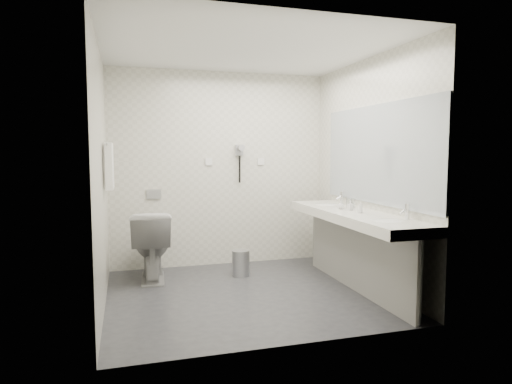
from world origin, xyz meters
name	(u,v)px	position (x,y,z in m)	size (l,w,h in m)	color
floor	(246,294)	(0.00, 0.00, 0.00)	(2.80, 2.80, 0.00)	#2C2D32
ceiling	(246,49)	(0.00, 0.00, 2.50)	(2.80, 2.80, 0.00)	silver
wall_back	(220,169)	(0.00, 1.30, 1.25)	(2.80, 2.80, 0.00)	silver
wall_front	(291,182)	(0.00, -1.30, 1.25)	(2.80, 2.80, 0.00)	silver
wall_left	(101,176)	(-1.40, 0.00, 1.25)	(2.60, 2.60, 0.00)	silver
wall_right	(368,172)	(1.40, 0.00, 1.25)	(2.60, 2.60, 0.00)	silver
vanity_counter	(354,216)	(1.12, -0.20, 0.80)	(0.55, 2.20, 0.10)	white
vanity_panel	(355,255)	(1.15, -0.20, 0.38)	(0.03, 2.15, 0.75)	gray
vanity_post_near	(419,283)	(1.18, -1.24, 0.38)	(0.06, 0.06, 0.75)	silver
vanity_post_far	(317,237)	(1.18, 0.84, 0.38)	(0.06, 0.06, 0.75)	silver
mirror	(377,154)	(1.39, -0.20, 1.45)	(0.02, 2.20, 1.05)	#B2BCC6
basin_near	(389,222)	(1.12, -0.85, 0.83)	(0.40, 0.31, 0.05)	white
basin_far	(327,206)	(1.12, 0.45, 0.83)	(0.40, 0.31, 0.05)	white
faucet_near	(407,212)	(1.32, -0.85, 0.92)	(0.04, 0.04, 0.15)	silver
faucet_far	(342,198)	(1.32, 0.45, 0.92)	(0.04, 0.04, 0.15)	silver
soap_bottle_a	(350,206)	(1.13, -0.11, 0.90)	(0.05, 0.05, 0.10)	beige
soap_bottle_b	(341,205)	(1.08, 0.02, 0.89)	(0.07, 0.07, 0.09)	beige
soap_bottle_c	(361,207)	(1.13, -0.34, 0.91)	(0.04, 0.04, 0.12)	beige
glass_left	(349,203)	(1.22, 0.08, 0.90)	(0.06, 0.06, 0.10)	silver
glass_right	(353,203)	(1.26, 0.08, 0.90)	(0.06, 0.06, 0.10)	silver
toilet	(151,245)	(-0.91, 0.82, 0.40)	(0.45, 0.79, 0.80)	white
flush_plate	(154,194)	(-0.85, 1.29, 0.95)	(0.18, 0.02, 0.12)	#B2B5BA
pedal_bin	(241,264)	(0.11, 0.66, 0.15)	(0.21, 0.21, 0.30)	#B2B5BA
bin_lid	(241,251)	(0.11, 0.66, 0.30)	(0.21, 0.21, 0.01)	#B2B5BA
towel_rail	(108,145)	(-1.35, 0.55, 1.55)	(0.02, 0.02, 0.62)	silver
towel_near	(109,166)	(-1.34, 0.41, 1.33)	(0.07, 0.24, 0.48)	white
towel_far	(110,165)	(-1.34, 0.69, 1.33)	(0.07, 0.24, 0.48)	white
dryer_cradle	(239,150)	(0.25, 1.27, 1.50)	(0.10, 0.04, 0.14)	#999B9E
dryer_barrel	(241,148)	(0.25, 1.20, 1.53)	(0.08, 0.08, 0.14)	#999B9E
dryer_cord	(240,169)	(0.25, 1.26, 1.25)	(0.02, 0.02, 0.35)	black
switch_plate_a	(209,162)	(-0.15, 1.29, 1.35)	(0.09, 0.02, 0.09)	white
switch_plate_b	(261,161)	(0.55, 1.29, 1.35)	(0.09, 0.02, 0.09)	white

